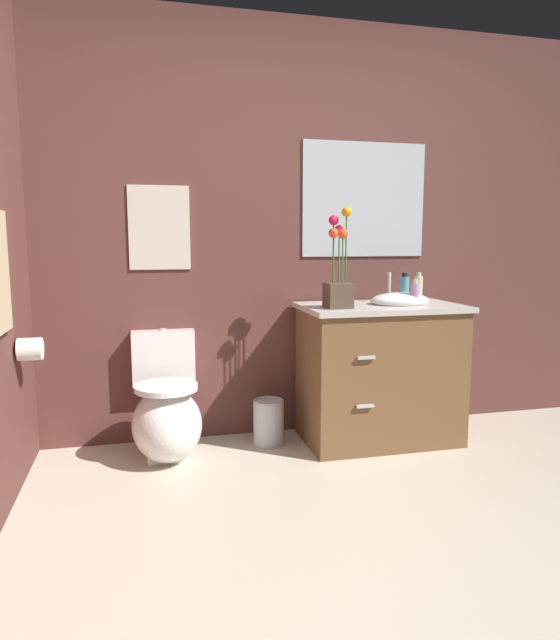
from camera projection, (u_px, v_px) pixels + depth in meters
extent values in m
plane|color=beige|center=(417.00, 601.00, 1.90)|extent=(9.77, 9.77, 0.00)
cube|color=brown|center=(316.00, 232.00, 3.50)|extent=(4.56, 0.05, 2.50)
ellipsoid|color=white|center=(167.00, 425.00, 3.09)|extent=(0.38, 0.48, 0.40)
cube|color=white|center=(167.00, 441.00, 3.16)|extent=(0.22, 0.26, 0.18)
cube|color=white|center=(163.00, 357.00, 3.32)|extent=(0.36, 0.13, 0.32)
cylinder|color=white|center=(166.00, 387.00, 3.04)|extent=(0.34, 0.34, 0.03)
cylinder|color=#B7B7BC|center=(163.00, 330.00, 3.30)|extent=(0.04, 0.04, 0.02)
cube|color=brown|center=(379.00, 375.00, 3.38)|extent=(0.90, 0.52, 0.80)
cube|color=#BCB7B2|center=(381.00, 307.00, 3.32)|extent=(0.94, 0.56, 0.03)
ellipsoid|color=white|center=(400.00, 301.00, 3.35)|extent=(0.36, 0.26, 0.10)
cylinder|color=#B7B7BC|center=(389.00, 287.00, 3.49)|extent=(0.02, 0.02, 0.18)
cube|color=#B7B7BC|center=(366.00, 358.00, 3.05)|extent=(0.10, 0.02, 0.02)
cube|color=#B7B7BC|center=(365.00, 406.00, 3.09)|extent=(0.10, 0.02, 0.02)
cube|color=#4C3D2D|center=(338.00, 296.00, 3.15)|extent=(0.14, 0.14, 0.14)
cylinder|color=#386B2D|center=(346.00, 248.00, 3.12)|extent=(0.01, 0.01, 0.39)
sphere|color=orange|center=(347.00, 212.00, 3.09)|extent=(0.06, 0.06, 0.06)
cylinder|color=#386B2D|center=(339.00, 256.00, 3.16)|extent=(0.01, 0.01, 0.29)
sphere|color=#E01E51|center=(339.00, 230.00, 3.14)|extent=(0.06, 0.06, 0.06)
cylinder|color=#386B2D|center=(333.00, 252.00, 3.14)|extent=(0.01, 0.01, 0.35)
sphere|color=#E01E51|center=(334.00, 220.00, 3.11)|extent=(0.06, 0.06, 0.06)
cylinder|color=#386B2D|center=(333.00, 258.00, 3.10)|extent=(0.01, 0.01, 0.27)
sphere|color=#EA4C23|center=(334.00, 233.00, 3.08)|extent=(0.06, 0.06, 0.06)
cylinder|color=#386B2D|center=(343.00, 259.00, 3.10)|extent=(0.01, 0.01, 0.27)
sphere|color=#EA4C23|center=(343.00, 234.00, 3.08)|extent=(0.06, 0.06, 0.06)
cylinder|color=#B28CBF|center=(415.00, 294.00, 3.28)|extent=(0.05, 0.05, 0.13)
cylinder|color=#B7B7BC|center=(415.00, 282.00, 3.27)|extent=(0.03, 0.03, 0.02)
cylinder|color=beige|center=(418.00, 289.00, 3.49)|extent=(0.05, 0.05, 0.16)
cylinder|color=#B7B7BC|center=(419.00, 274.00, 3.48)|extent=(0.03, 0.03, 0.02)
cylinder|color=teal|center=(404.00, 290.00, 3.39)|extent=(0.06, 0.06, 0.16)
cylinder|color=black|center=(405.00, 275.00, 3.38)|extent=(0.03, 0.03, 0.02)
cylinder|color=#B7B7BC|center=(269.00, 423.00, 3.34)|extent=(0.18, 0.18, 0.26)
torus|color=#B7B7BC|center=(268.00, 401.00, 3.32)|extent=(0.18, 0.18, 0.01)
cube|color=beige|center=(159.00, 228.00, 3.24)|extent=(0.35, 0.01, 0.48)
cube|color=#B2BCC6|center=(364.00, 200.00, 3.52)|extent=(0.80, 0.01, 0.70)
cylinder|color=white|center=(30.00, 349.00, 2.73)|extent=(0.11, 0.11, 0.11)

